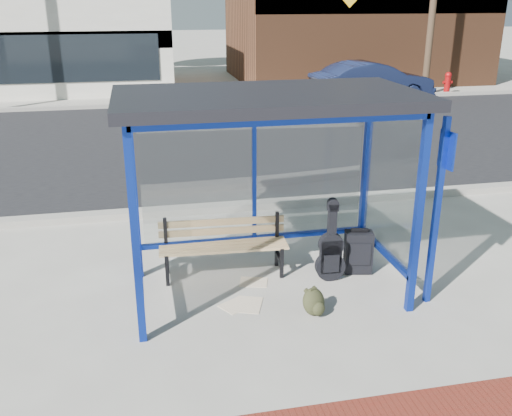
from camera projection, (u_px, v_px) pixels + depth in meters
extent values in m
plane|color=#B2ADA0|center=(267.00, 292.00, 6.95)|extent=(120.00, 120.00, 0.00)
cube|color=gray|center=(229.00, 207.00, 9.59)|extent=(60.00, 0.25, 0.12)
cube|color=black|center=(196.00, 141.00, 14.29)|extent=(60.00, 10.00, 0.00)
cube|color=gray|center=(179.00, 104.00, 18.95)|extent=(60.00, 0.25, 0.12)
cube|color=#B2ADA0|center=(175.00, 96.00, 20.72)|extent=(60.00, 4.00, 0.01)
cube|color=navy|center=(135.00, 239.00, 5.57)|extent=(0.08, 0.08, 2.30)
cube|color=navy|center=(418.00, 217.00, 6.15)|extent=(0.08, 0.08, 2.30)
cube|color=navy|center=(134.00, 191.00, 6.95)|extent=(0.08, 0.08, 2.30)
cube|color=navy|center=(365.00, 177.00, 7.53)|extent=(0.08, 0.08, 2.30)
cube|color=navy|center=(254.00, 96.00, 6.85)|extent=(3.00, 0.08, 0.08)
cube|color=navy|center=(286.00, 121.00, 5.48)|extent=(3.00, 0.08, 0.08)
cube|color=navy|center=(127.00, 112.00, 5.88)|extent=(0.08, 1.50, 0.08)
cube|color=navy|center=(397.00, 102.00, 6.45)|extent=(0.08, 1.50, 0.08)
cube|color=navy|center=(254.00, 238.00, 7.50)|extent=(3.00, 0.08, 0.06)
cube|color=navy|center=(139.00, 274.00, 6.52)|extent=(0.08, 1.50, 0.06)
cube|color=navy|center=(384.00, 251.00, 7.10)|extent=(0.08, 1.50, 0.06)
cube|color=navy|center=(254.00, 169.00, 7.17)|extent=(0.05, 0.05, 1.90)
cube|color=silver|center=(254.00, 172.00, 7.18)|extent=(2.84, 0.01, 1.82)
cube|color=silver|center=(133.00, 199.00, 6.21)|extent=(0.02, 1.34, 1.82)
cube|color=silver|center=(390.00, 182.00, 6.78)|extent=(0.02, 1.34, 1.82)
cube|color=black|center=(268.00, 98.00, 6.13)|extent=(3.30, 1.80, 0.12)
cube|color=#59331E|center=(353.00, 2.00, 24.36)|extent=(10.00, 7.00, 6.40)
cube|color=black|center=(387.00, 2.00, 21.19)|extent=(10.00, 0.10, 0.80)
cylinder|color=#4C3826|center=(94.00, 18.00, 25.70)|extent=(0.36, 0.36, 5.00)
cylinder|color=#4C3826|center=(412.00, 16.00, 28.68)|extent=(0.36, 0.36, 5.00)
cube|color=black|center=(167.00, 271.00, 7.03)|extent=(0.05, 0.05, 0.41)
cube|color=black|center=(166.00, 246.00, 7.30)|extent=(0.05, 0.05, 0.77)
cube|color=black|center=(167.00, 265.00, 7.20)|extent=(0.06, 0.37, 0.05)
cube|color=black|center=(282.00, 263.00, 7.24)|extent=(0.05, 0.05, 0.41)
cube|color=black|center=(277.00, 239.00, 7.50)|extent=(0.05, 0.05, 0.77)
cube|color=black|center=(279.00, 257.00, 7.40)|extent=(0.06, 0.37, 0.05)
cube|color=tan|center=(225.00, 251.00, 7.09)|extent=(1.62, 0.17, 0.03)
cube|color=tan|center=(224.00, 248.00, 7.18)|extent=(1.62, 0.17, 0.03)
cube|color=tan|center=(223.00, 245.00, 7.28)|extent=(1.62, 0.17, 0.03)
cube|color=tan|center=(222.00, 242.00, 7.37)|extent=(1.62, 0.17, 0.03)
cube|color=tan|center=(222.00, 231.00, 7.35)|extent=(1.62, 0.12, 0.09)
cube|color=tan|center=(222.00, 222.00, 7.31)|extent=(1.62, 0.12, 0.09)
cylinder|color=black|center=(330.00, 266.00, 7.19)|extent=(0.38, 0.13, 0.38)
cylinder|color=black|center=(331.00, 245.00, 7.09)|extent=(0.32, 0.13, 0.31)
cube|color=black|center=(331.00, 256.00, 7.14)|extent=(0.27, 0.12, 0.45)
cube|color=black|center=(332.00, 222.00, 6.98)|extent=(0.10, 0.10, 0.45)
cube|color=black|center=(333.00, 207.00, 6.91)|extent=(0.14, 0.10, 0.09)
cube|color=black|center=(358.00, 252.00, 7.37)|extent=(0.39, 0.28, 0.55)
cylinder|color=black|center=(347.00, 270.00, 7.45)|extent=(0.09, 0.21, 0.05)
cylinder|color=black|center=(367.00, 270.00, 7.46)|extent=(0.09, 0.21, 0.05)
cube|color=black|center=(360.00, 230.00, 7.26)|extent=(0.22, 0.08, 0.04)
cube|color=black|center=(360.00, 254.00, 7.25)|extent=(0.28, 0.07, 0.30)
ellipsoid|color=#2A2B18|center=(314.00, 302.00, 6.41)|extent=(0.32, 0.27, 0.32)
ellipsoid|color=#2A2B18|center=(319.00, 309.00, 6.35)|extent=(0.18, 0.15, 0.17)
cube|color=#2A2B18|center=(313.00, 289.00, 6.37)|extent=(0.10, 0.06, 0.03)
cube|color=#0D2798|center=(436.00, 214.00, 6.36)|extent=(0.07, 0.07, 2.20)
cube|color=#0D2798|center=(447.00, 150.00, 6.12)|extent=(0.05, 0.28, 0.41)
cube|color=white|center=(236.00, 305.00, 6.64)|extent=(0.44, 0.42, 0.01)
cube|color=white|center=(248.00, 305.00, 6.65)|extent=(0.42, 0.47, 0.01)
cube|color=white|center=(254.00, 282.00, 7.18)|extent=(0.41, 0.36, 0.01)
imported|color=#182143|center=(372.00, 82.00, 19.27)|extent=(4.28, 1.85, 1.37)
cylinder|color=#A30B0D|center=(447.00, 85.00, 21.07)|extent=(0.22, 0.22, 0.66)
sphere|color=#A30B0D|center=(448.00, 75.00, 20.94)|extent=(0.24, 0.24, 0.24)
cylinder|color=#A30B0D|center=(448.00, 82.00, 21.03)|extent=(0.35, 0.11, 0.11)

